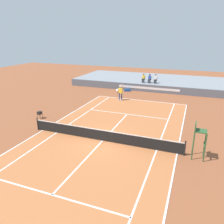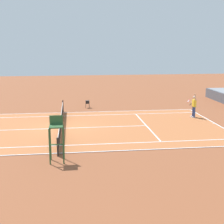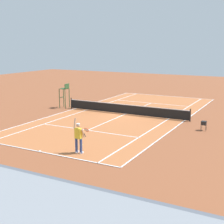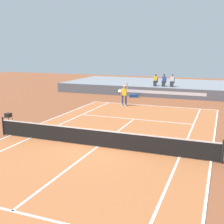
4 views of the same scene
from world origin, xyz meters
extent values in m
plane|color=brown|center=(0.00, 0.00, 0.00)|extent=(80.00, 80.00, 0.00)
cube|color=#B76638|center=(0.00, 0.00, 0.01)|extent=(10.98, 23.78, 0.02)
cube|color=white|center=(0.00, 11.89, 0.02)|extent=(10.98, 0.10, 0.01)
cube|color=white|center=(0.00, -11.89, 0.02)|extent=(10.98, 0.10, 0.01)
cube|color=white|center=(-5.49, 0.00, 0.02)|extent=(0.10, 23.78, 0.01)
cube|color=white|center=(5.49, 0.00, 0.02)|extent=(0.10, 23.78, 0.01)
cube|color=white|center=(-4.11, 0.00, 0.02)|extent=(0.10, 23.78, 0.01)
cube|color=white|center=(4.11, 0.00, 0.02)|extent=(0.10, 23.78, 0.01)
cube|color=white|center=(0.00, 6.40, 0.02)|extent=(8.22, 0.10, 0.01)
cube|color=white|center=(0.00, -6.40, 0.02)|extent=(8.22, 0.10, 0.01)
cube|color=white|center=(0.00, 0.00, 0.02)|extent=(0.10, 12.80, 0.01)
cube|color=white|center=(0.00, 11.79, 0.02)|extent=(0.10, 0.20, 0.01)
cube|color=white|center=(0.00, -11.79, 0.02)|extent=(0.10, 0.20, 0.01)
cylinder|color=black|center=(-5.94, 0.00, 0.54)|extent=(0.10, 0.10, 1.07)
cylinder|color=black|center=(5.94, 0.00, 0.54)|extent=(0.10, 0.10, 1.07)
cube|color=black|center=(0.00, 0.00, 0.48)|extent=(11.78, 0.02, 0.84)
cube|color=white|center=(0.00, 0.00, 0.90)|extent=(11.78, 0.03, 0.06)
cylinder|color=navy|center=(-2.15, 11.01, 0.46)|extent=(0.15, 0.15, 0.92)
cylinder|color=navy|center=(-2.47, 11.02, 0.46)|extent=(0.15, 0.15, 0.92)
cube|color=white|center=(-2.15, 10.95, 0.05)|extent=(0.13, 0.28, 0.10)
cube|color=white|center=(-2.47, 10.96, 0.05)|extent=(0.13, 0.28, 0.10)
cube|color=yellow|center=(-2.31, 11.02, 1.22)|extent=(0.41, 0.25, 0.60)
sphere|color=tan|center=(-2.31, 11.02, 1.69)|extent=(0.22, 0.22, 0.22)
cylinder|color=white|center=(-2.31, 11.02, 1.78)|extent=(0.21, 0.21, 0.06)
cylinder|color=tan|center=(-2.05, 10.98, 1.78)|extent=(0.10, 0.22, 0.61)
cylinder|color=tan|center=(-2.57, 10.92, 1.24)|extent=(0.10, 0.33, 0.56)
cylinder|color=black|center=(-2.61, 10.81, 1.11)|extent=(0.04, 0.19, 0.25)
torus|color=red|center=(-2.61, 10.63, 1.37)|extent=(0.31, 0.20, 0.26)
cylinder|color=silver|center=(-2.61, 10.63, 1.37)|extent=(0.27, 0.17, 0.22)
sphere|color=#D1E533|center=(-1.61, 9.61, 0.03)|extent=(0.07, 0.07, 0.07)
cylinder|color=#2D562D|center=(7.12, 0.35, 0.95)|extent=(0.07, 0.07, 1.90)
cylinder|color=#2D562D|center=(7.12, -0.35, 0.95)|extent=(0.07, 0.07, 1.90)
cylinder|color=#2D562D|center=(6.42, 0.35, 0.95)|extent=(0.07, 0.07, 1.90)
cylinder|color=#2D562D|center=(6.42, -0.35, 0.95)|extent=(0.07, 0.07, 1.90)
cube|color=#2D562D|center=(6.77, 0.00, 1.93)|extent=(0.70, 0.70, 0.06)
cube|color=#2D562D|center=(6.42, 0.00, 2.20)|extent=(0.06, 0.70, 0.48)
cube|color=#2D562D|center=(7.08, 0.00, 1.04)|extent=(0.10, 0.70, 0.04)
cube|color=#194799|center=(-2.87, 15.78, 0.16)|extent=(0.90, 0.59, 0.32)
cylinder|color=#194799|center=(-3.26, 15.63, 0.16)|extent=(0.17, 0.32, 0.32)
cylinder|color=#194799|center=(-2.47, 15.92, 0.16)|extent=(0.17, 0.32, 0.32)
cube|color=black|center=(-7.56, 2.31, 0.56)|extent=(0.36, 0.36, 0.28)
cylinder|color=black|center=(-7.73, 2.14, 0.21)|extent=(0.02, 0.02, 0.42)
cylinder|color=black|center=(-7.39, 2.14, 0.21)|extent=(0.02, 0.02, 0.42)
cylinder|color=black|center=(-7.73, 2.48, 0.21)|extent=(0.02, 0.02, 0.42)
cylinder|color=black|center=(-7.39, 2.48, 0.21)|extent=(0.02, 0.02, 0.42)
ellipsoid|color=#D1E533|center=(-7.56, 2.31, 0.64)|extent=(0.30, 0.30, 0.12)
camera|label=1|loc=(6.02, -13.75, 7.59)|focal=35.15mm
camera|label=2|loc=(23.06, 0.88, 6.15)|focal=51.39mm
camera|label=3|loc=(-12.60, 26.18, 6.30)|focal=52.39mm
camera|label=4|loc=(5.71, -12.71, 4.83)|focal=46.17mm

